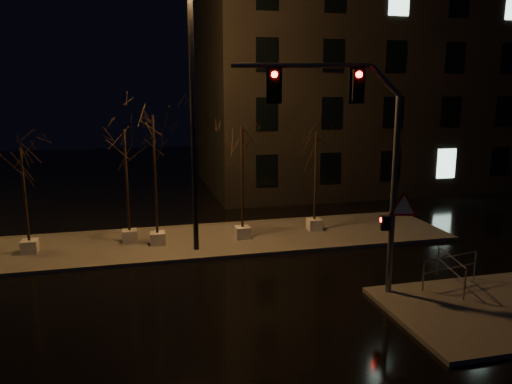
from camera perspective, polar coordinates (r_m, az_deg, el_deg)
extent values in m
plane|color=black|center=(17.81, -1.31, -11.27)|extent=(90.00, 90.00, 0.00)
cube|color=#4C4944|center=(23.33, -4.52, -5.44)|extent=(22.00, 5.00, 0.15)
cube|color=#4C4944|center=(18.04, 25.94, -11.96)|extent=(7.00, 5.00, 0.15)
cube|color=black|center=(38.25, 13.78, 12.27)|extent=(25.00, 12.00, 15.00)
cube|color=beige|center=(23.23, -24.45, -5.68)|extent=(0.65, 0.65, 0.55)
cylinder|color=black|center=(22.70, -24.92, -0.34)|extent=(0.11, 0.11, 3.87)
cube|color=beige|center=(23.33, -14.24, -4.88)|extent=(0.65, 0.65, 0.55)
cylinder|color=black|center=(22.74, -14.56, 1.24)|extent=(0.11, 0.11, 4.52)
cube|color=beige|center=(22.68, -11.18, -5.22)|extent=(0.65, 0.65, 0.55)
cylinder|color=black|center=(22.03, -11.47, 1.90)|extent=(0.11, 0.11, 5.16)
cube|color=beige|center=(23.16, -1.55, -4.63)|extent=(0.65, 0.65, 0.55)
cylinder|color=black|center=(22.57, -1.59, 1.66)|extent=(0.11, 0.11, 4.61)
cube|color=beige|center=(24.65, 6.67, -3.69)|extent=(0.65, 0.65, 0.55)
cylinder|color=black|center=(24.12, 6.81, 1.81)|extent=(0.11, 0.11, 4.25)
cylinder|color=#5A5C62|center=(17.05, 15.43, -0.59)|extent=(0.20, 0.20, 6.60)
cylinder|color=#5A5C62|center=(16.17, 5.17, 14.20)|extent=(4.29, 1.26, 0.15)
cube|color=black|center=(16.38, 11.57, 11.87)|extent=(0.38, 0.32, 0.99)
cube|color=black|center=(16.11, 2.10, 12.10)|extent=(0.38, 0.32, 0.99)
cube|color=black|center=(17.19, 14.49, -3.45)|extent=(0.28, 0.25, 0.49)
cone|color=red|center=(17.15, 16.48, -1.70)|extent=(1.11, 0.32, 1.14)
sphere|color=#FF0C07|center=(16.68, 16.19, 12.77)|extent=(0.20, 0.20, 0.20)
cylinder|color=black|center=(20.80, -7.20, 8.10)|extent=(0.22, 0.22, 11.04)
cylinder|color=#5A5C62|center=(18.22, 18.58, -9.18)|extent=(0.06, 0.06, 1.00)
cylinder|color=#5A5C62|center=(19.92, 23.73, -7.76)|extent=(0.06, 0.06, 1.00)
cylinder|color=#5A5C62|center=(18.87, 21.40, -6.86)|extent=(2.41, 0.53, 0.04)
cylinder|color=#5A5C62|center=(19.01, 21.30, -8.13)|extent=(2.41, 0.53, 0.04)
cylinder|color=#5A5C62|center=(17.94, 22.76, -9.79)|extent=(0.06, 0.06, 1.02)
cylinder|color=#5A5C62|center=(19.89, 20.08, -7.46)|extent=(0.06, 0.06, 1.02)
cylinder|color=#5A5C62|center=(18.72, 21.48, -6.93)|extent=(0.52, 2.23, 0.05)
cylinder|color=#5A5C62|center=(18.87, 21.37, -8.24)|extent=(0.52, 2.23, 0.05)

